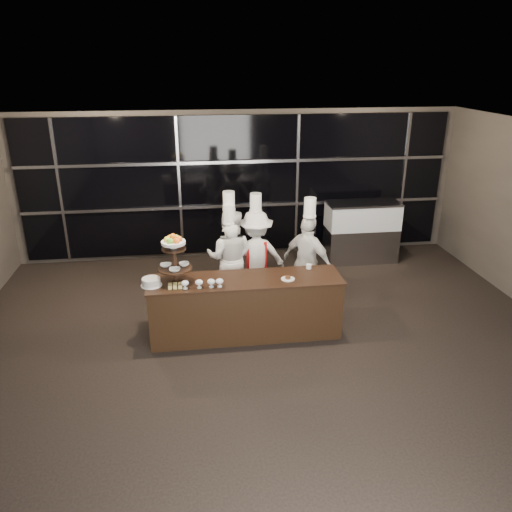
{
  "coord_description": "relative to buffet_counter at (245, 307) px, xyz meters",
  "views": [
    {
      "loc": [
        -0.99,
        -4.98,
        3.9
      ],
      "look_at": [
        -0.06,
        1.92,
        1.15
      ],
      "focal_mm": 35.0,
      "sensor_mm": 36.0,
      "label": 1
    }
  ],
  "objects": [
    {
      "name": "buffet_counter",
      "position": [
        0.0,
        0.0,
        0.0
      ],
      "size": [
        2.84,
        0.74,
        0.92
      ],
      "color": "black",
      "rests_on": "ground"
    },
    {
      "name": "chef_c",
      "position": [
        0.32,
        1.19,
        0.34
      ],
      "size": [
        1.07,
        0.68,
        1.88
      ],
      "color": "white",
      "rests_on": "ground"
    },
    {
      "name": "compotes",
      "position": [
        -0.61,
        -0.22,
        0.54
      ],
      "size": [
        0.59,
        0.11,
        0.12
      ],
      "color": "silver",
      "rests_on": "buffet_counter"
    },
    {
      "name": "display_stand",
      "position": [
        -1.0,
        -0.0,
        0.87
      ],
      "size": [
        0.48,
        0.48,
        0.74
      ],
      "color": "black",
      "rests_on": "buffet_counter"
    },
    {
      "name": "display_case",
      "position": [
        2.7,
        2.68,
        0.22
      ],
      "size": [
        1.46,
        0.64,
        1.24
      ],
      "color": "#A5A5AA",
      "rests_on": "ground"
    },
    {
      "name": "chef_b",
      "position": [
        -0.13,
        1.09,
        0.38
      ],
      "size": [
        0.95,
        0.83,
        1.96
      ],
      "color": "white",
      "rests_on": "ground"
    },
    {
      "name": "room",
      "position": [
        0.26,
        -1.62,
        1.03
      ],
      "size": [
        10.0,
        10.0,
        10.0
      ],
      "color": "black",
      "rests_on": "ground"
    },
    {
      "name": "window_wall",
      "position": [
        0.26,
        3.32,
        1.04
      ],
      "size": [
        8.6,
        0.1,
        2.8
      ],
      "color": "black",
      "rests_on": "ground"
    },
    {
      "name": "chef_cup",
      "position": [
        1.01,
        0.25,
        0.49
      ],
      "size": [
        0.08,
        0.08,
        0.07
      ],
      "primitive_type": "cylinder",
      "color": "white",
      "rests_on": "buffet_counter"
    },
    {
      "name": "chef_d",
      "position": [
        1.12,
        0.79,
        0.35
      ],
      "size": [
        0.91,
        0.95,
        1.89
      ],
      "color": "silver",
      "rests_on": "ground"
    },
    {
      "name": "small_plate",
      "position": [
        0.61,
        -0.1,
        0.47
      ],
      "size": [
        0.2,
        0.2,
        0.05
      ],
      "color": "white",
      "rests_on": "buffet_counter"
    },
    {
      "name": "chef_a",
      "position": [
        -0.14,
        0.97,
        0.31
      ],
      "size": [
        0.62,
        0.51,
        1.77
      ],
      "color": "white",
      "rests_on": "ground"
    },
    {
      "name": "layer_cake",
      "position": [
        -1.34,
        -0.05,
        0.51
      ],
      "size": [
        0.3,
        0.3,
        0.11
      ],
      "color": "white",
      "rests_on": "buffet_counter"
    },
    {
      "name": "pastry_squares",
      "position": [
        -1.01,
        -0.17,
        0.48
      ],
      "size": [
        0.2,
        0.13,
        0.05
      ],
      "color": "#F1D576",
      "rests_on": "buffet_counter"
    }
  ]
}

